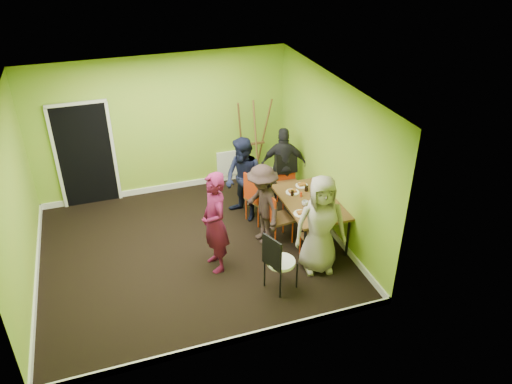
% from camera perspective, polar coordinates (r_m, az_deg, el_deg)
% --- Properties ---
extents(ground, '(5.00, 5.00, 0.00)m').
position_cam_1_polar(ground, '(8.68, -7.31, -6.63)').
color(ground, black).
rests_on(ground, ground).
extents(room_walls, '(5.04, 4.54, 2.82)m').
position_cam_1_polar(room_walls, '(8.16, -7.98, -0.92)').
color(room_walls, '#9DBD30').
rests_on(room_walls, ground).
extents(dining_table, '(0.90, 1.50, 0.75)m').
position_cam_1_polar(dining_table, '(8.60, 6.21, -1.34)').
color(dining_table, black).
rests_on(dining_table, ground).
extents(chair_left_far, '(0.54, 0.53, 1.00)m').
position_cam_1_polar(chair_left_far, '(9.06, -0.01, -0.39)').
color(chair_left_far, red).
rests_on(chair_left_far, ground).
extents(chair_left_near, '(0.44, 0.44, 0.96)m').
position_cam_1_polar(chair_left_near, '(8.54, 2.26, -2.65)').
color(chair_left_near, red).
rests_on(chair_left_near, ground).
extents(chair_back_end, '(0.43, 0.51, 1.03)m').
position_cam_1_polar(chair_back_end, '(9.65, 3.52, 2.71)').
color(chair_back_end, red).
rests_on(chair_back_end, ground).
extents(chair_front_end, '(0.38, 0.38, 0.87)m').
position_cam_1_polar(chair_front_end, '(8.17, 6.82, -4.97)').
color(chair_front_end, red).
rests_on(chair_front_end, ground).
extents(chair_bentwood, '(0.51, 0.50, 1.00)m').
position_cam_1_polar(chair_bentwood, '(7.51, 2.51, -7.76)').
color(chair_bentwood, black).
rests_on(chair_bentwood, ground).
extents(easel, '(0.74, 0.69, 1.84)m').
position_cam_1_polar(easel, '(10.28, -0.29, 5.71)').
color(easel, brown).
rests_on(easel, ground).
extents(plate_near_left, '(0.24, 0.24, 0.01)m').
position_cam_1_polar(plate_near_left, '(8.79, 4.19, -0.02)').
color(plate_near_left, white).
rests_on(plate_near_left, dining_table).
extents(plate_near_right, '(0.24, 0.24, 0.01)m').
position_cam_1_polar(plate_near_right, '(8.21, 5.16, -2.46)').
color(plate_near_right, white).
rests_on(plate_near_right, dining_table).
extents(plate_far_back, '(0.23, 0.23, 0.01)m').
position_cam_1_polar(plate_far_back, '(9.01, 5.25, 0.74)').
color(plate_far_back, white).
rests_on(plate_far_back, dining_table).
extents(plate_far_front, '(0.25, 0.25, 0.01)m').
position_cam_1_polar(plate_far_front, '(8.15, 7.47, -2.86)').
color(plate_far_front, white).
rests_on(plate_far_front, dining_table).
extents(plate_wall_back, '(0.23, 0.23, 0.01)m').
position_cam_1_polar(plate_wall_back, '(8.73, 7.05, -0.40)').
color(plate_wall_back, white).
rests_on(plate_wall_back, dining_table).
extents(plate_wall_front, '(0.26, 0.26, 0.01)m').
position_cam_1_polar(plate_wall_front, '(8.56, 7.90, -1.16)').
color(plate_wall_front, white).
rests_on(plate_wall_front, dining_table).
extents(thermos, '(0.07, 0.07, 0.23)m').
position_cam_1_polar(thermos, '(8.50, 6.46, -0.42)').
color(thermos, white).
rests_on(thermos, dining_table).
extents(blue_bottle, '(0.08, 0.08, 0.18)m').
position_cam_1_polar(blue_bottle, '(8.39, 8.16, -1.19)').
color(blue_bottle, '#164AAB').
rests_on(blue_bottle, dining_table).
extents(orange_bottle, '(0.04, 0.04, 0.08)m').
position_cam_1_polar(orange_bottle, '(8.67, 5.17, -0.26)').
color(orange_bottle, red).
rests_on(orange_bottle, dining_table).
extents(glass_mid, '(0.06, 0.06, 0.09)m').
position_cam_1_polar(glass_mid, '(8.68, 4.17, -0.12)').
color(glass_mid, black).
rests_on(glass_mid, dining_table).
extents(glass_back, '(0.07, 0.07, 0.10)m').
position_cam_1_polar(glass_back, '(8.84, 5.78, 0.40)').
color(glass_back, black).
rests_on(glass_back, dining_table).
extents(glass_front, '(0.06, 0.06, 0.10)m').
position_cam_1_polar(glass_front, '(8.23, 7.99, -2.19)').
color(glass_front, black).
rests_on(glass_front, dining_table).
extents(cup_a, '(0.11, 0.11, 0.09)m').
position_cam_1_polar(cup_a, '(8.41, 5.62, -1.29)').
color(cup_a, white).
rests_on(cup_a, dining_table).
extents(cup_b, '(0.10, 0.10, 0.09)m').
position_cam_1_polar(cup_b, '(8.68, 6.71, -0.28)').
color(cup_b, white).
rests_on(cup_b, dining_table).
extents(person_standing, '(0.47, 0.66, 1.71)m').
position_cam_1_polar(person_standing, '(7.79, -4.73, -3.52)').
color(person_standing, '#5A0F34').
rests_on(person_standing, ground).
extents(person_left_far, '(0.86, 0.95, 1.59)m').
position_cam_1_polar(person_left_far, '(9.09, -1.44, 1.43)').
color(person_left_far, black).
rests_on(person_left_far, ground).
extents(person_left_near, '(0.67, 1.02, 1.47)m').
position_cam_1_polar(person_left_near, '(8.45, 0.74, -1.45)').
color(person_left_near, black).
rests_on(person_left_near, ground).
extents(person_back_end, '(0.96, 0.62, 1.51)m').
position_cam_1_polar(person_back_end, '(9.72, 3.17, 3.14)').
color(person_back_end, black).
rests_on(person_back_end, ground).
extents(person_front_end, '(0.90, 0.68, 1.67)m').
position_cam_1_polar(person_front_end, '(7.82, 7.38, -3.74)').
color(person_front_end, gray).
rests_on(person_front_end, ground).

